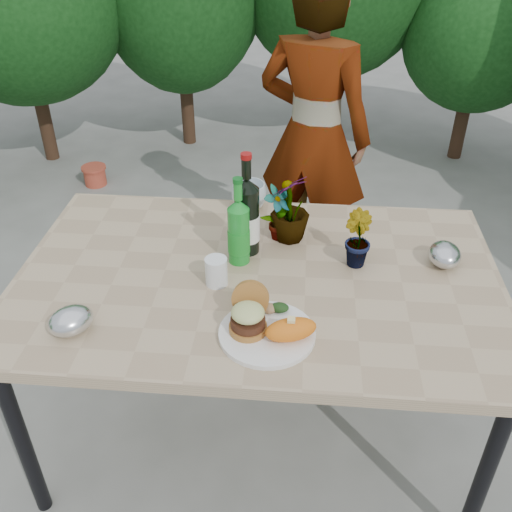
# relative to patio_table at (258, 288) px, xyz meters

# --- Properties ---
(ground) EXTENTS (80.00, 80.00, 0.00)m
(ground) POSITION_rel_patio_table_xyz_m (0.00, 0.00, -0.69)
(ground) COLOR slate
(ground) RESTS_ON ground
(patio_table) EXTENTS (1.60, 1.00, 0.75)m
(patio_table) POSITION_rel_patio_table_xyz_m (0.00, 0.00, 0.00)
(patio_table) COLOR tan
(patio_table) RESTS_ON ground
(shrub_hedge) EXTENTS (6.81, 5.08, 2.18)m
(shrub_hedge) POSITION_rel_patio_table_xyz_m (0.27, 1.80, 0.48)
(shrub_hedge) COLOR #382316
(shrub_hedge) RESTS_ON ground
(dinner_plate) EXTENTS (0.28, 0.28, 0.01)m
(dinner_plate) POSITION_rel_patio_table_xyz_m (0.05, -0.29, 0.06)
(dinner_plate) COLOR white
(dinner_plate) RESTS_ON patio_table
(burger_stack) EXTENTS (0.11, 0.16, 0.11)m
(burger_stack) POSITION_rel_patio_table_xyz_m (-0.00, -0.27, 0.12)
(burger_stack) COLOR #B7722D
(burger_stack) RESTS_ON dinner_plate
(sweet_potato) EXTENTS (0.17, 0.12, 0.06)m
(sweet_potato) POSITION_rel_patio_table_xyz_m (0.12, -0.31, 0.10)
(sweet_potato) COLOR orange
(sweet_potato) RESTS_ON dinner_plate
(grilled_veg) EXTENTS (0.08, 0.05, 0.03)m
(grilled_veg) POSITION_rel_patio_table_xyz_m (0.07, -0.20, 0.09)
(grilled_veg) COLOR olive
(grilled_veg) RESTS_ON dinner_plate
(wine_bottle) EXTENTS (0.09, 0.09, 0.37)m
(wine_bottle) POSITION_rel_patio_table_xyz_m (-0.05, 0.14, 0.19)
(wine_bottle) COLOR black
(wine_bottle) RESTS_ON patio_table
(sparkling_water) EXTENTS (0.08, 0.08, 0.31)m
(sparkling_water) POSITION_rel_patio_table_xyz_m (-0.07, 0.08, 0.17)
(sparkling_water) COLOR #198B28
(sparkling_water) RESTS_ON patio_table
(plastic_cup) EXTENTS (0.07, 0.07, 0.09)m
(plastic_cup) POSITION_rel_patio_table_xyz_m (-0.13, -0.06, 0.10)
(plastic_cup) COLOR white
(plastic_cup) RESTS_ON patio_table
(seedling_left) EXTENTS (0.13, 0.13, 0.21)m
(seedling_left) POSITION_rel_patio_table_xyz_m (0.05, 0.23, 0.16)
(seedling_left) COLOR #22571D
(seedling_left) RESTS_ON patio_table
(seedling_mid) EXTENTS (0.12, 0.13, 0.19)m
(seedling_mid) POSITION_rel_patio_table_xyz_m (0.32, 0.10, 0.15)
(seedling_mid) COLOR #2D5D20
(seedling_mid) RESTS_ON patio_table
(seedling_right) EXTENTS (0.19, 0.19, 0.25)m
(seedling_right) POSITION_rel_patio_table_xyz_m (0.09, 0.24, 0.18)
(seedling_right) COLOR #2E6121
(seedling_right) RESTS_ON patio_table
(blue_bowl) EXTENTS (0.18, 0.18, 0.11)m
(blue_bowl) POSITION_rel_patio_table_xyz_m (-0.07, 0.44, 0.11)
(blue_bowl) COLOR silver
(blue_bowl) RESTS_ON patio_table
(foil_packet_left) EXTENTS (0.17, 0.17, 0.08)m
(foil_packet_left) POSITION_rel_patio_table_xyz_m (-0.51, -0.32, 0.10)
(foil_packet_left) COLOR silver
(foil_packet_left) RESTS_ON patio_table
(foil_packet_right) EXTENTS (0.11, 0.14, 0.08)m
(foil_packet_right) POSITION_rel_patio_table_xyz_m (0.62, 0.12, 0.10)
(foil_packet_right) COLOR silver
(foil_packet_right) RESTS_ON patio_table
(person) EXTENTS (0.66, 0.55, 1.56)m
(person) POSITION_rel_patio_table_xyz_m (0.18, 1.12, 0.09)
(person) COLOR #935949
(person) RESTS_ON ground
(terracotta_pot) EXTENTS (0.17, 0.17, 0.14)m
(terracotta_pot) POSITION_rel_patio_table_xyz_m (-1.32, 1.99, -0.62)
(terracotta_pot) COLOR #B9452F
(terracotta_pot) RESTS_ON ground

